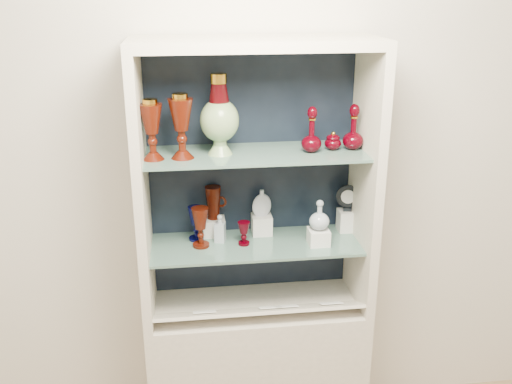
{
  "coord_description": "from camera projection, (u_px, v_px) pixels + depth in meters",
  "views": [
    {
      "loc": [
        -0.29,
        -0.74,
        2.14
      ],
      "look_at": [
        0.0,
        1.53,
        1.3
      ],
      "focal_mm": 40.0,
      "sensor_mm": 36.0,
      "label": 1
    }
  ],
  "objects": [
    {
      "name": "flat_flask",
      "position": [
        262.0,
        202.0,
        2.59
      ],
      "size": [
        0.1,
        0.06,
        0.13
      ],
      "primitive_type": null,
      "rotation": [
        0.0,
        0.0,
        0.23
      ],
      "color": "silver",
      "rests_on": "riser_flat_flask"
    },
    {
      "name": "ruby_goblet_small",
      "position": [
        244.0,
        233.0,
        2.51
      ],
      "size": [
        0.07,
        0.07,
        0.11
      ],
      "primitive_type": null,
      "rotation": [
        0.0,
        0.0,
        0.41
      ],
      "color": "#450009",
      "rests_on": "shelf_lower"
    },
    {
      "name": "ruby_goblet_tall",
      "position": [
        200.0,
        227.0,
        2.48
      ],
      "size": [
        0.08,
        0.08,
        0.18
      ],
      "primitive_type": null,
      "rotation": [
        0.0,
        0.0,
        -0.11
      ],
      "color": "#4D1306",
      "rests_on": "shelf_lower"
    },
    {
      "name": "ruby_decanter_a",
      "position": [
        312.0,
        127.0,
        2.37
      ],
      "size": [
        0.11,
        0.11,
        0.22
      ],
      "primitive_type": null,
      "rotation": [
        0.0,
        0.0,
        -0.36
      ],
      "color": "#450009",
      "rests_on": "shelf_upper"
    },
    {
      "name": "pedestal_lamp_left",
      "position": [
        152.0,
        130.0,
        2.26
      ],
      "size": [
        0.12,
        0.12,
        0.25
      ],
      "primitive_type": null,
      "rotation": [
        0.0,
        0.0,
        0.42
      ],
      "color": "#4D1306",
      "rests_on": "shelf_upper"
    },
    {
      "name": "riser_cameo_medallion",
      "position": [
        347.0,
        220.0,
        2.66
      ],
      "size": [
        0.08,
        0.08,
        0.1
      ],
      "primitive_type": "cube",
      "color": "silver",
      "rests_on": "shelf_lower"
    },
    {
      "name": "lidded_bowl",
      "position": [
        333.0,
        140.0,
        2.42
      ],
      "size": [
        0.08,
        0.08,
        0.08
      ],
      "primitive_type": null,
      "rotation": [
        0.0,
        0.0,
        -0.11
      ],
      "color": "#450009",
      "rests_on": "shelf_upper"
    },
    {
      "name": "label_card_1",
      "position": [
        270.0,
        307.0,
        2.51
      ],
      "size": [
        0.1,
        0.06,
        0.03
      ],
      "primitive_type": "cube",
      "rotation": [
        -0.44,
        0.0,
        0.0
      ],
      "color": "white",
      "rests_on": "label_ledge"
    },
    {
      "name": "ruby_pitcher",
      "position": [
        213.0,
        203.0,
        2.58
      ],
      "size": [
        0.13,
        0.1,
        0.15
      ],
      "primitive_type": null,
      "rotation": [
        0.0,
        0.0,
        -0.32
      ],
      "color": "#4D1306",
      "rests_on": "riser_ruby_pitcher"
    },
    {
      "name": "pedestal_lamp_right",
      "position": [
        181.0,
        126.0,
        2.28
      ],
      "size": [
        0.11,
        0.11,
        0.26
      ],
      "primitive_type": null,
      "rotation": [
        0.0,
        0.0,
        -0.05
      ],
      "color": "#4D1306",
      "rests_on": "shelf_upper"
    },
    {
      "name": "cabinet_side_left",
      "position": [
        142.0,
        191.0,
        2.37
      ],
      "size": [
        0.04,
        0.4,
        1.15
      ],
      "primitive_type": "cube",
      "color": "beige",
      "rests_on": "cabinet_base"
    },
    {
      "name": "clear_round_decanter",
      "position": [
        319.0,
        216.0,
        2.49
      ],
      "size": [
        0.1,
        0.1,
        0.13
      ],
      "primitive_type": null,
      "rotation": [
        0.0,
        0.0,
        0.21
      ],
      "color": "#A2B1BE",
      "rests_on": "riser_clear_round_decanter"
    },
    {
      "name": "riser_flat_flask",
      "position": [
        262.0,
        224.0,
        2.63
      ],
      "size": [
        0.09,
        0.09,
        0.09
      ],
      "primitive_type": "cube",
      "color": "silver",
      "rests_on": "shelf_lower"
    },
    {
      "name": "label_card_0",
      "position": [
        331.0,
        303.0,
        2.55
      ],
      "size": [
        0.1,
        0.06,
        0.03
      ],
      "primitive_type": "cube",
      "rotation": [
        -0.44,
        0.0,
        0.0
      ],
      "color": "white",
      "rests_on": "label_ledge"
    },
    {
      "name": "label_card_3",
      "position": [
        286.0,
        306.0,
        2.52
      ],
      "size": [
        0.1,
        0.06,
        0.03
      ],
      "primitive_type": "cube",
      "rotation": [
        -0.44,
        0.0,
        0.0
      ],
      "color": "white",
      "rests_on": "label_ledge"
    },
    {
      "name": "riser_clear_round_decanter",
      "position": [
        319.0,
        237.0,
        2.52
      ],
      "size": [
        0.09,
        0.09,
        0.07
      ],
      "primitive_type": "cube",
      "color": "silver",
      "rests_on": "shelf_lower"
    },
    {
      "name": "ruby_decanter_b",
      "position": [
        354.0,
        126.0,
        2.41
      ],
      "size": [
        0.09,
        0.09,
        0.21
      ],
      "primitive_type": null,
      "rotation": [
        0.0,
        0.0,
        0.02
      ],
      "color": "#450009",
      "rests_on": "shelf_upper"
    },
    {
      "name": "cabinet_back_panel",
      "position": [
        251.0,
        173.0,
        2.61
      ],
      "size": [
        0.98,
        0.02,
        1.15
      ],
      "primitive_type": "cube",
      "color": "black",
      "rests_on": "cabinet_base"
    },
    {
      "name": "cameo_medallion",
      "position": [
        348.0,
        198.0,
        2.62
      ],
      "size": [
        0.11,
        0.06,
        0.13
      ],
      "primitive_type": null,
      "rotation": [
        0.0,
        0.0,
        -0.23
      ],
      "color": "black",
      "rests_on": "riser_cameo_medallion"
    },
    {
      "name": "shelf_upper",
      "position": [
        255.0,
        154.0,
        2.4
      ],
      "size": [
        0.92,
        0.34,
        0.01
      ],
      "primitive_type": "cube",
      "color": "slate",
      "rests_on": "cabinet_side_left"
    },
    {
      "name": "wall_back",
      "position": [
        250.0,
        155.0,
        2.61
      ],
      "size": [
        3.5,
        0.02,
        2.8
      ],
      "primitive_type": "cube",
      "color": "silver",
      "rests_on": "ground"
    },
    {
      "name": "shelf_lower",
      "position": [
        255.0,
        244.0,
        2.54
      ],
      "size": [
        0.92,
        0.34,
        0.01
      ],
      "primitive_type": "cube",
      "color": "slate",
      "rests_on": "cabinet_side_left"
    },
    {
      "name": "label_card_2",
      "position": [
        204.0,
        312.0,
        2.48
      ],
      "size": [
        0.1,
        0.06,
        0.03
      ],
      "primitive_type": "cube",
      "rotation": [
        -0.44,
        0.0,
        0.0
      ],
      "color": "white",
      "rests_on": "label_ledge"
    },
    {
      "name": "clear_square_bottle",
      "position": [
        220.0,
        228.0,
        2.54
      ],
      "size": [
        0.06,
        0.06,
        0.13
      ],
      "primitive_type": null,
      "rotation": [
        0.0,
        0.0,
        -0.29
      ],
      "color": "#A2B1BE",
      "rests_on": "shelf_lower"
    },
    {
      "name": "cabinet_top_cap",
      "position": [
        256.0,
        43.0,
        2.22
      ],
      "size": [
        1.0,
        0.4,
        0.04
      ],
      "primitive_type": "cube",
      "color": "beige",
      "rests_on": "cabinet_side_left"
    },
    {
      "name": "cabinet_base",
      "position": [
        256.0,
        371.0,
        2.76
      ],
      "size": [
        1.0,
        0.4,
        0.75
      ],
      "primitive_type": "cube",
      "color": "beige",
      "rests_on": "ground"
    },
    {
      "name": "enamel_urn",
      "position": [
        219.0,
        115.0,
        2.32
      ],
      "size": [
        0.16,
        0.16,
        0.33
      ],
      "primitive_type": null,
      "rotation": [
        0.0,
        0.0,
        -0.01
      ],
      "color": "#0E4D2D",
      "rests_on": "shelf_upper"
    },
    {
      "name": "cabinet_side_right",
      "position": [
        365.0,
        182.0,
        2.49
      ],
      "size": [
        0.04,
        0.4,
        1.15
      ],
      "primitive_type": "cube",
      "color": "beige",
      "rests_on": "cabinet_base"
    },
    {
      "name": "cobalt_goblet",
      "position": [
        196.0,
        223.0,
        2.55
      ],
      "size": [
        0.09,
        0.09,
        0.16
      ],
      "primitive_type": null,
      "rotation": [
        0.0,
        0.0,
        -0.41
      ],
      "color": "#050641",
      "rests_on": "shelf_lower"
    },
    {
      "name": "riser_ruby_pitcher",
      "position": [
        214.0,
        226.0,
        2.62
      ],
      "size": [
        0.1,
        0.1,
        0.08
      ],
      "primitive_type": "cube",
      "color": "silver",
      "rests_on": "shelf_lower"
    },
    {
      "name": "label_ledge",
      "position": [
        259.0,
        311.0,
        2.51
      ],
      "size": [
        0.92,
        0.17,
        0.09
      ],
      "primitive_type": "cube",
      "rotation": [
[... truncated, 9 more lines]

